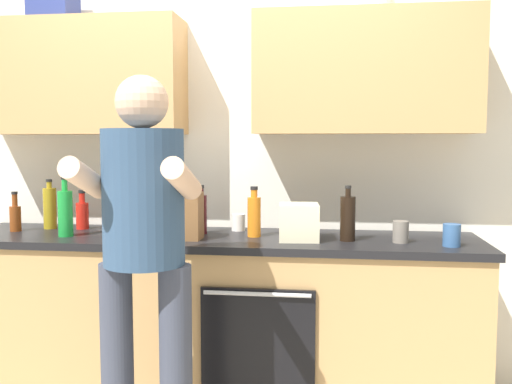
# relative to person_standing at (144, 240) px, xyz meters

# --- Properties ---
(back_wall_unit) EXTENTS (4.00, 0.38, 2.50)m
(back_wall_unit) POSITION_rel_person_standing_xyz_m (0.14, 0.98, 0.50)
(back_wall_unit) COLOR silver
(back_wall_unit) RESTS_ON ground
(counter) EXTENTS (2.84, 0.67, 0.90)m
(counter) POSITION_rel_person_standing_xyz_m (0.14, 0.71, -0.54)
(counter) COLOR tan
(counter) RESTS_ON ground
(person_standing) EXTENTS (0.49, 0.45, 1.68)m
(person_standing) POSITION_rel_person_standing_xyz_m (0.00, 0.00, 0.00)
(person_standing) COLOR #383D4C
(person_standing) RESTS_ON ground
(bottle_vinegar) EXTENTS (0.06, 0.06, 0.23)m
(bottle_vinegar) POSITION_rel_person_standing_xyz_m (-1.00, 0.72, -0.01)
(bottle_vinegar) COLOR brown
(bottle_vinegar) RESTS_ON counter
(bottle_juice) EXTENTS (0.07, 0.07, 0.27)m
(bottle_juice) POSITION_rel_person_standing_xyz_m (0.37, 0.72, 0.02)
(bottle_juice) COLOR orange
(bottle_juice) RESTS_ON counter
(bottle_soy) EXTENTS (0.08, 0.08, 0.28)m
(bottle_soy) POSITION_rel_person_standing_xyz_m (0.86, 0.66, 0.02)
(bottle_soy) COLOR black
(bottle_soy) RESTS_ON counter
(bottle_hotsauce) EXTENTS (0.07, 0.07, 0.23)m
(bottle_hotsauce) POSITION_rel_person_standing_xyz_m (-0.66, 0.86, -0.01)
(bottle_hotsauce) COLOR red
(bottle_hotsauce) RESTS_ON counter
(bottle_wine) EXTENTS (0.07, 0.07, 0.27)m
(bottle_wine) POSITION_rel_person_standing_xyz_m (0.06, 0.78, 0.02)
(bottle_wine) COLOR #471419
(bottle_wine) RESTS_ON counter
(bottle_oil) EXTENTS (0.08, 0.08, 0.29)m
(bottle_oil) POSITION_rel_person_standing_xyz_m (-0.86, 0.84, 0.03)
(bottle_oil) COLOR olive
(bottle_oil) RESTS_ON counter
(bottle_soda) EXTENTS (0.08, 0.08, 0.32)m
(bottle_soda) POSITION_rel_person_standing_xyz_m (-0.64, 0.59, 0.03)
(bottle_soda) COLOR #198C33
(bottle_soda) RESTS_ON counter
(cup_coffee) EXTENTS (0.08, 0.08, 0.10)m
(cup_coffee) POSITION_rel_person_standing_xyz_m (0.25, 0.91, -0.05)
(cup_coffee) COLOR white
(cup_coffee) RESTS_ON counter
(cup_stoneware) EXTENTS (0.08, 0.08, 0.11)m
(cup_stoneware) POSITION_rel_person_standing_xyz_m (1.12, 0.64, -0.04)
(cup_stoneware) COLOR slate
(cup_stoneware) RESTS_ON counter
(cup_tea) EXTENTS (0.08, 0.08, 0.11)m
(cup_tea) POSITION_rel_person_standing_xyz_m (1.36, 0.56, -0.04)
(cup_tea) COLOR #33598C
(cup_tea) RESTS_ON counter
(mixing_bowl) EXTENTS (0.27, 0.27, 0.09)m
(mixing_bowl) POSITION_rel_person_standing_xyz_m (-0.24, 0.68, -0.05)
(mixing_bowl) COLOR silver
(mixing_bowl) RESTS_ON counter
(knife_block) EXTENTS (0.10, 0.14, 0.30)m
(knife_block) POSITION_rel_person_standing_xyz_m (0.06, 0.60, 0.03)
(knife_block) COLOR brown
(knife_block) RESTS_ON counter
(grocery_bag_rice) EXTENTS (0.22, 0.23, 0.19)m
(grocery_bag_rice) POSITION_rel_person_standing_xyz_m (0.61, 0.65, -0.00)
(grocery_bag_rice) COLOR beige
(grocery_bag_rice) RESTS_ON counter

